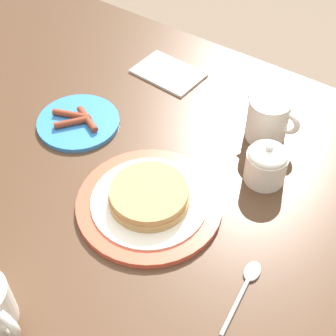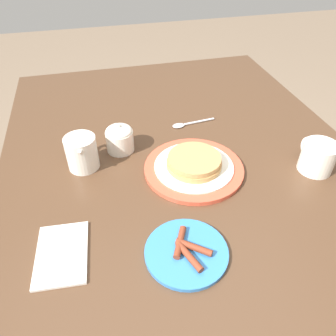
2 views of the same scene
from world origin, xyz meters
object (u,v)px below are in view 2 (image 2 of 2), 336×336
spoon (186,124)px  napkin (62,254)px  pancake_plate (194,166)px  side_plate_bacon (187,252)px  coffee_mug (317,156)px  sugar_bowl (120,138)px  creamer_pitcher (82,152)px

spoon → napkin: bearing=136.9°
pancake_plate → side_plate_bacon: (-0.25, 0.09, -0.01)m
spoon → pancake_plate: bearing=168.7°
pancake_plate → napkin: pancake_plate is taller
coffee_mug → sugar_bowl: sugar_bowl is taller
sugar_bowl → spoon: size_ratio=0.60×
sugar_bowl → spoon: 0.24m
sugar_bowl → spoon: sugar_bowl is taller
side_plate_bacon → sugar_bowl: 0.40m
napkin → spoon: spoon is taller
side_plate_bacon → napkin: size_ratio=1.07×
coffee_mug → creamer_pitcher: bearing=75.3°
pancake_plate → spoon: pancake_plate is taller
coffee_mug → spoon: 0.40m
pancake_plate → spoon: (0.22, -0.04, -0.01)m
creamer_pitcher → spoon: (0.13, -0.33, -0.05)m
side_plate_bacon → creamer_pitcher: (0.34, 0.19, 0.04)m
side_plate_bacon → creamer_pitcher: size_ratio=1.38×
creamer_pitcher → pancake_plate: bearing=-107.1°
spoon → creamer_pitcher: bearing=112.3°
side_plate_bacon → coffee_mug: size_ratio=1.46×
side_plate_bacon → sugar_bowl: size_ratio=1.98×
coffee_mug → side_plate_bacon: bearing=113.9°
side_plate_bacon → creamer_pitcher: 0.39m
napkin → pancake_plate: bearing=-60.7°
side_plate_bacon → coffee_mug: coffee_mug is taller
pancake_plate → creamer_pitcher: size_ratio=2.12×
sugar_bowl → spoon: (0.08, -0.22, -0.04)m
napkin → spoon: (0.41, -0.39, 0.00)m
spoon → coffee_mug: bearing=-137.1°
coffee_mug → napkin: 0.67m
side_plate_bacon → creamer_pitcher: bearing=29.2°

